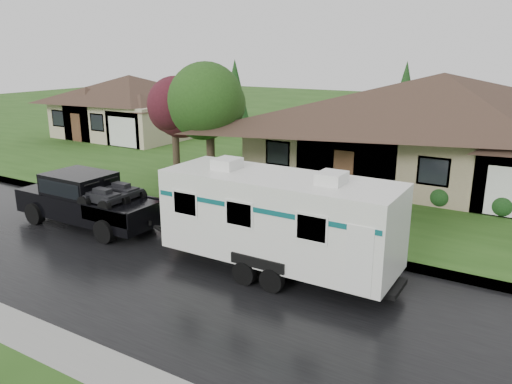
% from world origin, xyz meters
% --- Properties ---
extents(ground, '(140.00, 140.00, 0.00)m').
position_xyz_m(ground, '(0.00, 0.00, 0.00)').
color(ground, '#274D18').
rests_on(ground, ground).
extents(road, '(140.00, 8.00, 0.01)m').
position_xyz_m(road, '(0.00, -2.00, 0.01)').
color(road, black).
rests_on(road, ground).
extents(curb, '(140.00, 0.50, 0.15)m').
position_xyz_m(curb, '(0.00, 2.25, 0.07)').
color(curb, gray).
rests_on(curb, ground).
extents(lawn, '(140.00, 26.00, 0.15)m').
position_xyz_m(lawn, '(0.00, 15.00, 0.07)').
color(lawn, '#274D18').
rests_on(lawn, ground).
extents(house_main, '(19.44, 10.80, 6.90)m').
position_xyz_m(house_main, '(2.29, 13.84, 3.59)').
color(house_main, gray).
rests_on(house_main, lawn).
extents(house_far, '(10.80, 8.64, 5.80)m').
position_xyz_m(house_far, '(-21.78, 15.85, 2.97)').
color(house_far, '#BFAF8E').
rests_on(house_far, lawn).
extents(tree_left_green, '(3.70, 3.70, 6.12)m').
position_xyz_m(tree_left_green, '(-7.24, 6.48, 4.39)').
color(tree_left_green, '#382B1E').
rests_on(tree_left_green, lawn).
extents(tree_red, '(3.23, 3.23, 5.34)m').
position_xyz_m(tree_red, '(-10.24, 7.41, 3.85)').
color(tree_red, '#382B1E').
rests_on(tree_red, lawn).
extents(shrub_row, '(13.60, 1.00, 1.00)m').
position_xyz_m(shrub_row, '(2.00, 9.30, 0.65)').
color(shrub_row, '#143814').
rests_on(shrub_row, lawn).
extents(pickup_truck, '(6.37, 2.42, 2.12)m').
position_xyz_m(pickup_truck, '(-8.59, -0.20, 1.14)').
color(pickup_truck, black).
rests_on(pickup_truck, ground).
extents(travel_trailer, '(7.85, 2.76, 3.52)m').
position_xyz_m(travel_trailer, '(0.23, -0.20, 1.87)').
color(travel_trailer, white).
rests_on(travel_trailer, ground).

